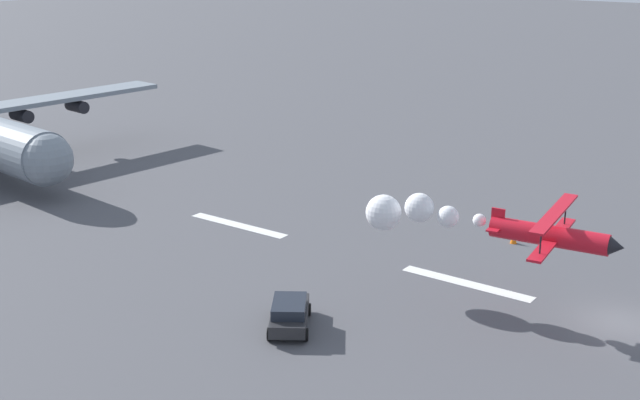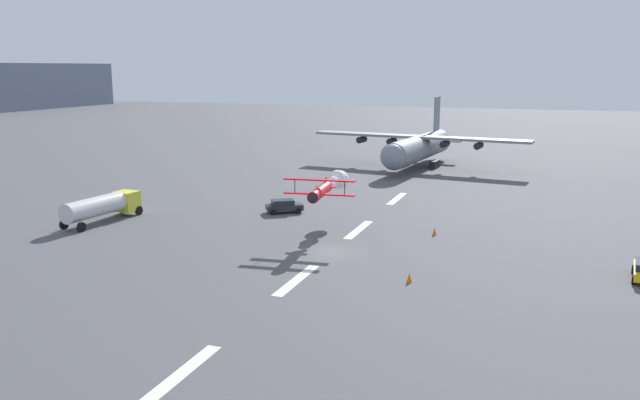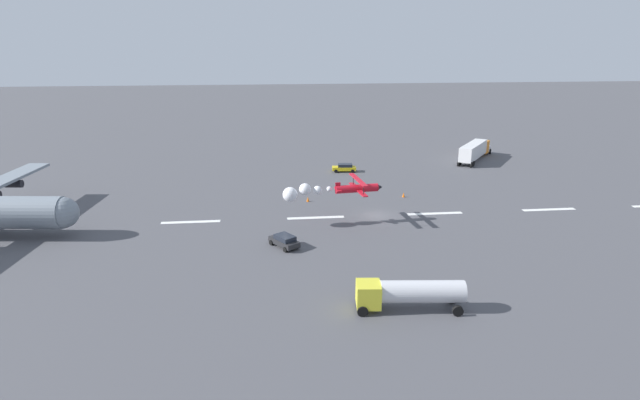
% 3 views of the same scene
% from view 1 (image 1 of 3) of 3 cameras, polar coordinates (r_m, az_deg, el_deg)
% --- Properties ---
extents(ground_plane, '(440.00, 440.00, 0.00)m').
position_cam_1_polar(ground_plane, '(45.81, 19.83, -7.90)').
color(ground_plane, '#4C4C51').
rests_on(ground_plane, ground).
extents(runway_stripe_3, '(8.00, 0.90, 0.01)m').
position_cam_1_polar(runway_stripe_3, '(48.43, 10.03, -5.66)').
color(runway_stripe_3, white).
rests_on(runway_stripe_3, ground).
extents(runway_stripe_4, '(8.00, 0.90, 0.01)m').
position_cam_1_polar(runway_stripe_4, '(57.30, -5.62, -1.73)').
color(runway_stripe_4, white).
rests_on(runway_stripe_4, ground).
extents(stunt_biplane_red, '(13.66, 6.94, 2.54)m').
position_cam_1_polar(stunt_biplane_red, '(44.15, 9.48, -1.38)').
color(stunt_biplane_red, red).
extents(airport_staff_sedan, '(3.79, 4.44, 1.52)m').
position_cam_1_polar(airport_staff_sedan, '(42.28, -2.11, -7.76)').
color(airport_staff_sedan, '#262628').
rests_on(airport_staff_sedan, ground).
extents(traffic_cone_far, '(0.44, 0.44, 0.75)m').
position_cam_1_polar(traffic_cone_far, '(55.06, 13.16, -2.54)').
color(traffic_cone_far, orange).
rests_on(traffic_cone_far, ground).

